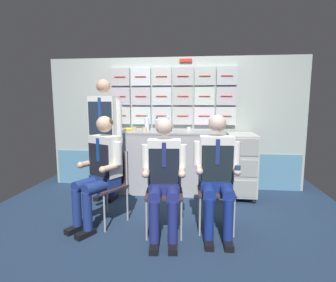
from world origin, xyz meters
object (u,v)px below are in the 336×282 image
(folding_chair_left, at_px, (111,178))
(service_trolley, at_px, (241,164))
(crew_member_right, at_px, (164,173))
(folding_chair_by_counter, at_px, (215,181))
(coffee_cup_white, at_px, (145,129))
(snack_banana, at_px, (129,129))
(crew_member_standing, at_px, (105,128))
(crew_member_left, at_px, (100,166))
(water_bottle_clear, at_px, (157,125))
(folding_chair_right, at_px, (164,183))
(crew_member_by_counter, at_px, (217,168))

(folding_chair_left, bearing_deg, service_trolley, 31.02)
(crew_member_right, height_order, folding_chair_by_counter, crew_member_right)
(coffee_cup_white, relative_size, snack_banana, 0.44)
(coffee_cup_white, bearing_deg, crew_member_standing, -146.92)
(crew_member_left, relative_size, water_bottle_clear, 5.58)
(folding_chair_right, bearing_deg, crew_member_left, 178.23)
(service_trolley, distance_m, crew_member_left, 2.12)
(snack_banana, bearing_deg, crew_member_left, -89.53)
(crew_member_right, xyz_separation_m, coffee_cup_white, (-0.47, 1.33, 0.32))
(crew_member_standing, xyz_separation_m, water_bottle_clear, (0.71, 0.32, 0.03))
(folding_chair_left, bearing_deg, crew_member_by_counter, -8.15)
(crew_member_by_counter, height_order, snack_banana, crew_member_by_counter)
(crew_member_standing, relative_size, snack_banana, 10.16)
(water_bottle_clear, bearing_deg, folding_chair_left, -112.51)
(service_trolley, xyz_separation_m, snack_banana, (-1.77, 0.21, 0.48))
(folding_chair_left, xyz_separation_m, crew_member_by_counter, (1.24, -0.18, 0.19))
(crew_member_right, distance_m, coffee_cup_white, 1.45)
(folding_chair_by_counter, height_order, snack_banana, snack_banana)
(service_trolley, bearing_deg, crew_member_by_counter, -110.30)
(water_bottle_clear, bearing_deg, crew_member_right, -78.15)
(water_bottle_clear, height_order, snack_banana, water_bottle_clear)
(folding_chair_by_counter, height_order, crew_member_standing, crew_member_standing)
(folding_chair_right, xyz_separation_m, crew_member_by_counter, (0.58, -0.02, 0.19))
(crew_member_by_counter, bearing_deg, service_trolley, 69.70)
(crew_member_left, distance_m, snack_banana, 1.40)
(folding_chair_by_counter, bearing_deg, crew_member_standing, 155.82)
(folding_chair_right, bearing_deg, folding_chair_left, 166.29)
(water_bottle_clear, bearing_deg, service_trolley, 1.07)
(crew_member_right, relative_size, coffee_cup_white, 16.68)
(folding_chair_by_counter, bearing_deg, snack_banana, 136.86)
(crew_member_right, xyz_separation_m, crew_member_standing, (-0.99, 1.00, 0.36))
(crew_member_standing, relative_size, coffee_cup_white, 23.18)
(snack_banana, bearing_deg, crew_member_by_counter, -46.48)
(folding_chair_left, height_order, crew_member_standing, crew_member_standing)
(folding_chair_left, height_order, crew_member_left, crew_member_left)
(water_bottle_clear, bearing_deg, crew_member_standing, -156.09)
(service_trolley, xyz_separation_m, crew_member_standing, (-1.99, -0.34, 0.54))
(folding_chair_by_counter, distance_m, crew_member_standing, 1.77)
(folding_chair_by_counter, distance_m, crew_member_by_counter, 0.25)
(service_trolley, relative_size, folding_chair_left, 1.13)
(service_trolley, bearing_deg, folding_chair_left, -148.98)
(coffee_cup_white, bearing_deg, crew_member_right, -70.58)
(crew_member_by_counter, xyz_separation_m, water_bottle_clear, (-0.83, 1.17, 0.36))
(crew_member_by_counter, bearing_deg, folding_chair_left, 171.85)
(folding_chair_by_counter, xyz_separation_m, crew_member_standing, (-1.54, 0.69, 0.53))
(folding_chair_left, xyz_separation_m, water_bottle_clear, (0.41, 0.99, 0.56))
(crew_member_by_counter, distance_m, crew_member_standing, 1.80)
(crew_member_left, bearing_deg, crew_member_by_counter, -1.65)
(crew_member_left, height_order, crew_member_by_counter, crew_member_by_counter)
(crew_member_standing, xyz_separation_m, coffee_cup_white, (0.52, 0.34, -0.04))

